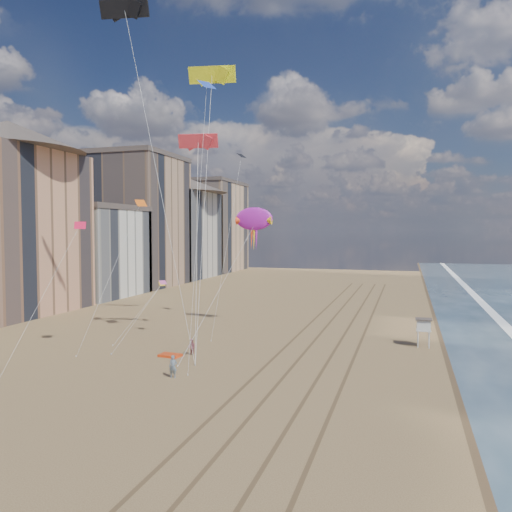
% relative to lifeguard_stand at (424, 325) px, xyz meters
% --- Properties ---
extents(ground, '(260.00, 260.00, 0.00)m').
position_rel_lifeguard_stand_xyz_m(ground, '(-12.73, -28.86, -2.31)').
color(ground, brown).
rests_on(ground, ground).
extents(wet_sand, '(260.00, 260.00, 0.00)m').
position_rel_lifeguard_stand_xyz_m(wet_sand, '(6.27, 11.14, -2.31)').
color(wet_sand, '#42301E').
rests_on(wet_sand, ground).
extents(foam, '(260.00, 260.00, 0.00)m').
position_rel_lifeguard_stand_xyz_m(foam, '(10.47, 11.14, -2.31)').
color(foam, white).
rests_on(foam, ground).
extents(tracks, '(7.68, 120.00, 0.01)m').
position_rel_lifeguard_stand_xyz_m(tracks, '(-10.18, 1.14, -2.31)').
color(tracks, brown).
rests_on(tracks, ground).
extents(buildings, '(34.72, 131.35, 29.00)m').
position_rel_lifeguard_stand_xyz_m(buildings, '(-58.47, 36.73, 11.24)').
color(buildings, '#C6B284').
rests_on(buildings, ground).
extents(lifeguard_stand, '(1.66, 1.66, 3.00)m').
position_rel_lifeguard_stand_xyz_m(lifeguard_stand, '(0.00, 0.00, 0.00)').
color(lifeguard_stand, silver).
rests_on(lifeguard_stand, ground).
extents(grounded_kite, '(2.19, 1.53, 0.23)m').
position_rel_lifeguard_stand_xyz_m(grounded_kite, '(-23.77, -11.45, -2.20)').
color(grounded_kite, red).
rests_on(grounded_kite, ground).
extents(show_kite, '(4.64, 10.05, 22.93)m').
position_rel_lifeguard_stand_xyz_m(show_kite, '(-20.15, 4.50, 11.38)').
color(show_kite, '#AB1AA8').
rests_on(show_kite, ground).
extents(kite_flyer_a, '(0.76, 0.56, 1.89)m').
position_rel_lifeguard_stand_xyz_m(kite_flyer_a, '(-20.34, -17.71, -1.37)').
color(kite_flyer_a, slate).
rests_on(kite_flyer_a, ground).
extents(kite_flyer_b, '(0.96, 0.86, 1.62)m').
position_rel_lifeguard_stand_xyz_m(kite_flyer_b, '(-21.97, -10.33, -1.50)').
color(kite_flyer_b, '#954C53').
rests_on(kite_flyer_b, ground).
extents(parafoils, '(11.61, 11.35, 14.95)m').
position_rel_lifeguard_stand_xyz_m(parafoils, '(-25.95, -4.06, 27.79)').
color(parafoils, black).
rests_on(parafoils, ground).
extents(small_kites, '(13.73, 19.99, 21.50)m').
position_rel_lifeguard_stand_xyz_m(small_kites, '(-26.75, -5.77, 14.93)').
color(small_kites, '#D65812').
rests_on(small_kites, ground).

